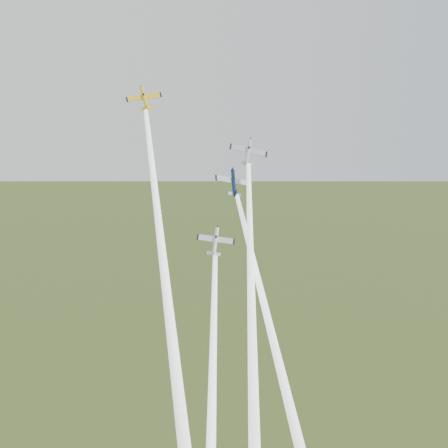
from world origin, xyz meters
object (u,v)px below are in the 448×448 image
Objects in this scene: plane_yellow at (144,99)px; plane_navy at (234,182)px; plane_silver_low at (216,241)px; plane_silver_right at (248,152)px.

plane_yellow reaches higher than plane_navy.
plane_navy is (17.79, -6.12, -17.48)m from plane_yellow.
plane_yellow is 25.68m from plane_navy.
plane_navy is 16.22m from plane_silver_low.
plane_silver_low is at bearing -126.30° from plane_navy.
plane_yellow is 0.92× the size of plane_navy.
plane_yellow is 0.90× the size of plane_silver_right.
plane_navy is 0.98× the size of plane_silver_right.
plane_yellow is 34.29m from plane_silver_low.
plane_silver_right is at bearing 67.43° from plane_silver_low.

